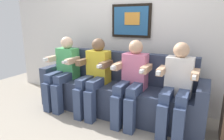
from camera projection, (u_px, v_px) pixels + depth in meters
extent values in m
plane|color=#9E9384|center=(107.00, 121.00, 2.75)|extent=(6.31, 6.31, 0.00)
cube|color=silver|center=(130.00, 24.00, 3.09)|extent=(4.85, 0.05, 2.60)
cube|color=black|center=(131.00, 21.00, 3.02)|extent=(0.63, 0.03, 0.50)
cube|color=#26598C|center=(131.00, 21.00, 3.01)|extent=(0.55, 0.02, 0.42)
cube|color=orange|center=(132.00, 19.00, 2.98)|extent=(0.24, 0.02, 0.18)
cube|color=#333D56|center=(116.00, 99.00, 2.94)|extent=(2.17, 0.58, 0.45)
cube|color=#333D56|center=(123.00, 66.00, 3.02)|extent=(2.17, 0.14, 0.45)
cube|color=#333D56|center=(56.00, 83.00, 3.43)|extent=(0.14, 0.58, 0.62)
cube|color=#333D56|center=(201.00, 109.00, 2.41)|extent=(0.14, 0.58, 0.62)
cube|color=#4CB266|center=(68.00, 63.00, 3.20)|extent=(0.32, 0.20, 0.48)
sphere|color=beige|center=(67.00, 43.00, 3.12)|extent=(0.19, 0.19, 0.19)
cube|color=#38476B|center=(56.00, 76.00, 3.11)|extent=(0.12, 0.40, 0.12)
cube|color=#38476B|center=(65.00, 77.00, 3.03)|extent=(0.12, 0.40, 0.12)
cube|color=#38476B|center=(48.00, 97.00, 3.00)|extent=(0.12, 0.12, 0.45)
cube|color=#38476B|center=(57.00, 99.00, 2.92)|extent=(0.12, 0.12, 0.45)
cube|color=beige|center=(53.00, 58.00, 3.16)|extent=(0.08, 0.28, 0.08)
cube|color=beige|center=(73.00, 60.00, 2.99)|extent=(0.08, 0.28, 0.08)
cube|color=white|center=(66.00, 62.00, 2.85)|extent=(0.04, 0.13, 0.04)
cube|color=white|center=(46.00, 59.00, 3.01)|extent=(0.04, 0.10, 0.04)
cube|color=yellow|center=(99.00, 67.00, 2.94)|extent=(0.32, 0.20, 0.48)
sphere|color=brown|center=(98.00, 45.00, 2.86)|extent=(0.19, 0.19, 0.19)
cube|color=#38476B|center=(86.00, 81.00, 2.85)|extent=(0.12, 0.40, 0.12)
cube|color=#38476B|center=(97.00, 83.00, 2.78)|extent=(0.12, 0.40, 0.12)
cube|color=#38476B|center=(79.00, 104.00, 2.75)|extent=(0.12, 0.12, 0.45)
cube|color=#38476B|center=(90.00, 107.00, 2.67)|extent=(0.12, 0.12, 0.45)
cube|color=brown|center=(83.00, 62.00, 2.90)|extent=(0.08, 0.28, 0.08)
cube|color=brown|center=(106.00, 64.00, 2.74)|extent=(0.08, 0.28, 0.08)
cube|color=white|center=(100.00, 66.00, 2.60)|extent=(0.04, 0.13, 0.04)
cube|color=pink|center=(135.00, 71.00, 2.69)|extent=(0.32, 0.20, 0.48)
sphere|color=tan|center=(136.00, 47.00, 2.61)|extent=(0.19, 0.19, 0.19)
cube|color=#38476B|center=(123.00, 87.00, 2.60)|extent=(0.12, 0.40, 0.12)
cube|color=#38476B|center=(136.00, 89.00, 2.52)|extent=(0.12, 0.40, 0.12)
cube|color=#38476B|center=(116.00, 113.00, 2.50)|extent=(0.12, 0.12, 0.45)
cube|color=#38476B|center=(130.00, 116.00, 2.42)|extent=(0.12, 0.12, 0.45)
cube|color=tan|center=(119.00, 66.00, 2.65)|extent=(0.08, 0.28, 0.08)
cube|color=tan|center=(146.00, 69.00, 2.48)|extent=(0.08, 0.28, 0.08)
cube|color=white|center=(142.00, 71.00, 2.34)|extent=(0.04, 0.13, 0.04)
cube|color=white|center=(114.00, 67.00, 2.51)|extent=(0.04, 0.10, 0.04)
cube|color=white|center=(179.00, 76.00, 2.44)|extent=(0.32, 0.20, 0.48)
sphere|color=tan|center=(181.00, 50.00, 2.36)|extent=(0.19, 0.19, 0.19)
cube|color=#38476B|center=(167.00, 94.00, 2.35)|extent=(0.12, 0.40, 0.12)
cube|color=#38476B|center=(183.00, 97.00, 2.27)|extent=(0.12, 0.40, 0.12)
cube|color=#38476B|center=(162.00, 123.00, 2.25)|extent=(0.12, 0.12, 0.45)
cube|color=#38476B|center=(178.00, 127.00, 2.17)|extent=(0.12, 0.12, 0.45)
cube|color=tan|center=(162.00, 70.00, 2.40)|extent=(0.08, 0.28, 0.08)
cube|color=tan|center=(196.00, 74.00, 2.23)|extent=(0.08, 0.28, 0.08)
cube|color=white|center=(194.00, 77.00, 2.09)|extent=(0.04, 0.13, 0.04)
cube|color=white|center=(159.00, 73.00, 2.26)|extent=(0.04, 0.10, 0.04)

